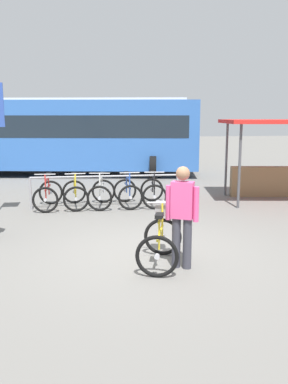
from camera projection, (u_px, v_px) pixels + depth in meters
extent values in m
plane|color=slate|center=(145.00, 252.00, 7.28)|extent=(80.00, 80.00, 0.00)
cylinder|color=#99999E|center=(31.00, 194.00, 10.45)|extent=(0.06, 0.06, 0.85)
cylinder|color=#99999E|center=(177.00, 190.00, 10.97)|extent=(0.06, 0.06, 0.85)
cylinder|color=#99999E|center=(105.00, 176.00, 10.63)|extent=(3.85, 0.14, 0.05)
torus|color=black|center=(51.00, 192.00, 11.20)|extent=(0.67, 0.15, 0.66)
cylinder|color=#B7B7BC|center=(51.00, 192.00, 11.20)|extent=(0.08, 0.07, 0.08)
torus|color=black|center=(45.00, 200.00, 10.20)|extent=(0.67, 0.15, 0.66)
cylinder|color=#B7B7BC|center=(45.00, 200.00, 10.20)|extent=(0.08, 0.07, 0.08)
cube|color=red|center=(48.00, 188.00, 10.66)|extent=(0.10, 0.92, 0.04)
cube|color=red|center=(47.00, 179.00, 10.57)|extent=(0.08, 0.61, 0.04)
cylinder|color=red|center=(49.00, 185.00, 10.83)|extent=(0.03, 0.03, 0.55)
cube|color=black|center=(48.00, 174.00, 10.78)|extent=(0.14, 0.25, 0.06)
cylinder|color=red|center=(45.00, 187.00, 10.26)|extent=(0.03, 0.03, 0.63)
cylinder|color=#B7B7BC|center=(45.00, 174.00, 10.20)|extent=(0.52, 0.07, 0.03)
torus|color=black|center=(74.00, 192.00, 11.29)|extent=(0.66, 0.12, 0.66)
cylinder|color=#B7B7BC|center=(74.00, 192.00, 11.29)|extent=(0.08, 0.07, 0.08)
torus|color=black|center=(76.00, 199.00, 10.31)|extent=(0.66, 0.12, 0.66)
cylinder|color=#B7B7BC|center=(76.00, 199.00, 10.31)|extent=(0.08, 0.07, 0.08)
cube|color=yellow|center=(75.00, 187.00, 10.75)|extent=(0.08, 0.92, 0.04)
cube|color=yellow|center=(75.00, 179.00, 10.66)|extent=(0.07, 0.61, 0.04)
cylinder|color=yellow|center=(74.00, 184.00, 10.92)|extent=(0.03, 0.03, 0.55)
cube|color=black|center=(74.00, 174.00, 10.87)|extent=(0.13, 0.25, 0.06)
cylinder|color=yellow|center=(75.00, 186.00, 10.36)|extent=(0.03, 0.03, 0.63)
cylinder|color=#B7B7BC|center=(75.00, 174.00, 10.31)|extent=(0.52, 0.05, 0.03)
torus|color=black|center=(103.00, 191.00, 11.39)|extent=(0.66, 0.18, 0.66)
cylinder|color=#B7B7BC|center=(103.00, 191.00, 11.39)|extent=(0.09, 0.07, 0.08)
torus|color=black|center=(100.00, 198.00, 10.39)|extent=(0.66, 0.18, 0.66)
cylinder|color=#B7B7BC|center=(100.00, 198.00, 10.39)|extent=(0.09, 0.07, 0.08)
cube|color=silver|center=(101.00, 186.00, 10.85)|extent=(0.19, 0.91, 0.04)
cube|color=silver|center=(101.00, 178.00, 10.76)|extent=(0.14, 0.61, 0.04)
cylinder|color=silver|center=(102.00, 183.00, 11.02)|extent=(0.03, 0.03, 0.55)
cube|color=black|center=(102.00, 173.00, 10.97)|extent=(0.16, 0.26, 0.06)
cylinder|color=silver|center=(100.00, 185.00, 10.45)|extent=(0.03, 0.03, 0.63)
cylinder|color=#B7B7BC|center=(100.00, 173.00, 10.39)|extent=(0.52, 0.11, 0.03)
torus|color=black|center=(125.00, 191.00, 11.48)|extent=(0.66, 0.08, 0.66)
cylinder|color=#B7B7BC|center=(125.00, 191.00, 11.48)|extent=(0.08, 0.06, 0.08)
torus|color=black|center=(131.00, 198.00, 10.49)|extent=(0.66, 0.08, 0.66)
cylinder|color=#B7B7BC|center=(131.00, 198.00, 10.49)|extent=(0.08, 0.06, 0.08)
cube|color=#2D56B7|center=(128.00, 186.00, 10.94)|extent=(0.06, 0.92, 0.04)
cube|color=#2D56B7|center=(128.00, 178.00, 10.85)|extent=(0.05, 0.61, 0.04)
cylinder|color=#2D56B7|center=(127.00, 183.00, 11.11)|extent=(0.03, 0.03, 0.55)
cube|color=black|center=(126.00, 173.00, 11.06)|extent=(0.13, 0.24, 0.06)
cylinder|color=#2D56B7|center=(130.00, 185.00, 10.55)|extent=(0.03, 0.03, 0.63)
cylinder|color=#B7B7BC|center=(130.00, 173.00, 10.50)|extent=(0.52, 0.04, 0.03)
torus|color=black|center=(152.00, 190.00, 11.58)|extent=(0.66, 0.14, 0.66)
cylinder|color=#B7B7BC|center=(152.00, 190.00, 11.58)|extent=(0.09, 0.07, 0.08)
torus|color=black|center=(155.00, 197.00, 10.58)|extent=(0.66, 0.14, 0.66)
cylinder|color=#B7B7BC|center=(155.00, 197.00, 10.58)|extent=(0.09, 0.07, 0.08)
cube|color=black|center=(153.00, 185.00, 11.04)|extent=(0.14, 0.92, 0.04)
cube|color=black|center=(153.00, 177.00, 10.95)|extent=(0.10, 0.61, 0.04)
cylinder|color=black|center=(153.00, 182.00, 11.21)|extent=(0.03, 0.03, 0.55)
cube|color=black|center=(153.00, 172.00, 11.16)|extent=(0.15, 0.25, 0.06)
cylinder|color=black|center=(154.00, 184.00, 10.64)|extent=(0.03, 0.03, 0.63)
cylinder|color=#B7B7BC|center=(154.00, 172.00, 10.58)|extent=(0.52, 0.09, 0.03)
torus|color=black|center=(157.00, 257.00, 6.10)|extent=(0.65, 0.25, 0.66)
cylinder|color=#B7B7BC|center=(157.00, 257.00, 6.10)|extent=(0.09, 0.08, 0.08)
torus|color=black|center=(163.00, 237.00, 7.09)|extent=(0.65, 0.25, 0.66)
cylinder|color=#B7B7BC|center=(163.00, 237.00, 7.09)|extent=(0.09, 0.08, 0.08)
cube|color=yellow|center=(160.00, 233.00, 6.55)|extent=(0.30, 0.89, 0.04)
cube|color=yellow|center=(161.00, 218.00, 6.56)|extent=(0.21, 0.60, 0.04)
cylinder|color=yellow|center=(159.00, 233.00, 6.36)|extent=(0.03, 0.03, 0.55)
cube|color=black|center=(159.00, 216.00, 6.31)|extent=(0.18, 0.26, 0.06)
cylinder|color=yellow|center=(162.00, 221.00, 6.91)|extent=(0.03, 0.03, 0.63)
cylinder|color=#B7B7BC|center=(162.00, 203.00, 6.86)|extent=(0.51, 0.18, 0.03)
cube|color=gray|center=(163.00, 208.00, 7.02)|extent=(0.31, 0.27, 0.22)
cylinder|color=#383842|center=(187.00, 244.00, 6.46)|extent=(0.14, 0.14, 0.82)
cylinder|color=#383842|center=(176.00, 242.00, 6.51)|extent=(0.14, 0.14, 0.82)
cube|color=#E54C8C|center=(182.00, 200.00, 6.36)|extent=(0.39, 0.33, 0.58)
cylinder|color=#E54C8C|center=(196.00, 204.00, 6.28)|extent=(0.09, 0.09, 0.55)
cylinder|color=#E54C8C|center=(168.00, 203.00, 6.41)|extent=(0.09, 0.09, 0.55)
sphere|color=#9E7051|center=(183.00, 173.00, 6.28)|extent=(0.22, 0.22, 0.22)
cube|color=#3366B7|center=(74.00, 135.00, 16.66)|extent=(10.30, 4.40, 2.70)
cube|color=#19232D|center=(74.00, 126.00, 16.60)|extent=(9.51, 4.26, 0.84)
cube|color=silver|center=(73.00, 100.00, 16.41)|extent=(9.27, 3.96, 0.08)
cylinder|color=black|center=(8.00, 160.00, 18.22)|extent=(0.42, 0.93, 0.90)
cylinder|color=black|center=(153.00, 168.00, 15.55)|extent=(0.42, 0.93, 0.90)
cylinder|color=black|center=(154.00, 161.00, 18.01)|extent=(0.42, 0.93, 0.90)
cylinder|color=#4C4C51|center=(226.00, 159.00, 12.36)|extent=(0.07, 0.07, 2.20)
cylinder|color=#4C4C51|center=(240.00, 167.00, 10.59)|extent=(0.07, 0.07, 2.20)
cube|color=red|center=(281.00, 121.00, 11.25)|extent=(3.45, 2.80, 0.10)
cube|color=olive|center=(269.00, 181.00, 12.32)|extent=(2.36, 0.69, 0.90)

